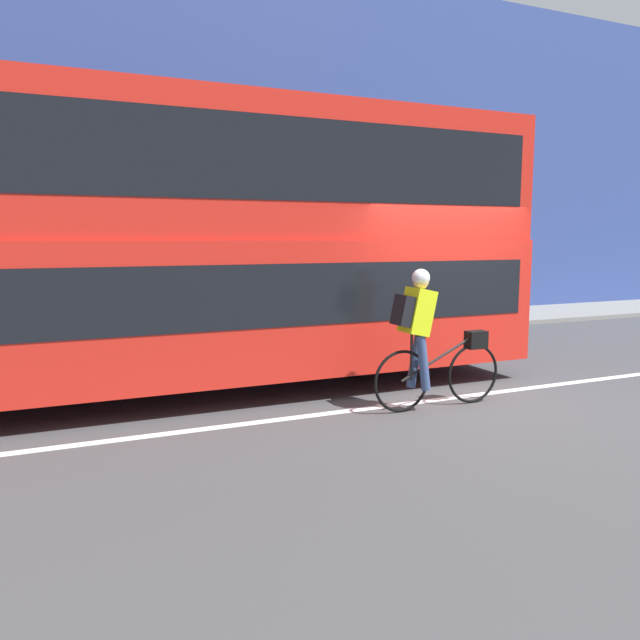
{
  "coord_description": "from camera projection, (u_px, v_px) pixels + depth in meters",
  "views": [
    {
      "loc": [
        -5.09,
        -6.61,
        2.07
      ],
      "look_at": [
        -1.9,
        0.51,
        1.04
      ],
      "focal_mm": 35.0,
      "sensor_mm": 36.0,
      "label": 1
    }
  ],
  "objects": [
    {
      "name": "bus",
      "position": [
        125.0,
        235.0,
        7.85
      ],
      "size": [
        10.92,
        2.56,
        3.78
      ],
      "color": "black",
      "rests_on": "ground_plane"
    },
    {
      "name": "street_sign_post",
      "position": [
        445.0,
        259.0,
        15.09
      ],
      "size": [
        0.36,
        0.09,
        2.6
      ],
      "color": "#59595B",
      "rests_on": "sidewalk_curb"
    },
    {
      "name": "building_facade",
      "position": [
        272.0,
        148.0,
        14.6
      ],
      "size": [
        60.0,
        0.3,
        8.33
      ],
      "color": "#33478C",
      "rests_on": "ground_plane"
    },
    {
      "name": "trash_bin",
      "position": [
        105.0,
        318.0,
        12.04
      ],
      "size": [
        0.49,
        0.49,
        0.86
      ],
      "color": "#194C23",
      "rests_on": "sidewalk_curb"
    },
    {
      "name": "road_center_line",
      "position": [
        470.0,
        395.0,
        8.23
      ],
      "size": [
        50.0,
        0.14,
        0.01
      ],
      "primitive_type": "cube",
      "color": "silver",
      "rests_on": "ground_plane"
    },
    {
      "name": "ground_plane",
      "position": [
        466.0,
        394.0,
        8.32
      ],
      "size": [
        80.0,
        80.0,
        0.0
      ],
      "primitive_type": "plane",
      "color": "#424244"
    },
    {
      "name": "sidewalk_curb",
      "position": [
        295.0,
        329.0,
        13.85
      ],
      "size": [
        60.0,
        2.56,
        0.1
      ],
      "color": "gray",
      "rests_on": "ground_plane"
    },
    {
      "name": "cyclist_on_bike",
      "position": [
        427.0,
        335.0,
        7.47
      ],
      "size": [
        1.8,
        0.32,
        1.71
      ],
      "color": "black",
      "rests_on": "ground_plane"
    }
  ]
}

